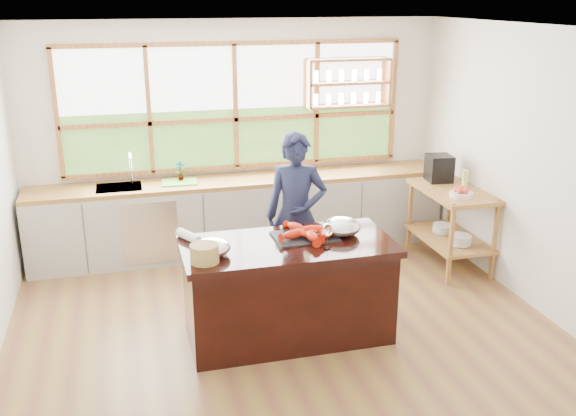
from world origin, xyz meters
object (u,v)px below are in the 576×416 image
object	(u,v)px
cook	(296,215)
wicker_basket	(204,254)
island	(288,290)
espresso_machine	(439,168)

from	to	relation	value
cook	wicker_basket	xyz separation A→B (m)	(-1.07, -1.08, 0.13)
island	espresso_machine	xyz separation A→B (m)	(2.19, 1.45, 0.60)
espresso_machine	wicker_basket	world-z (taller)	espresso_machine
cook	wicker_basket	size ratio (longest dim) A/B	7.19
island	espresso_machine	distance (m)	2.70
island	espresso_machine	world-z (taller)	espresso_machine
espresso_machine	cook	bearing A→B (deg)	-155.46
island	cook	world-z (taller)	cook
wicker_basket	cook	bearing A→B (deg)	45.44
island	wicker_basket	world-z (taller)	wicker_basket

